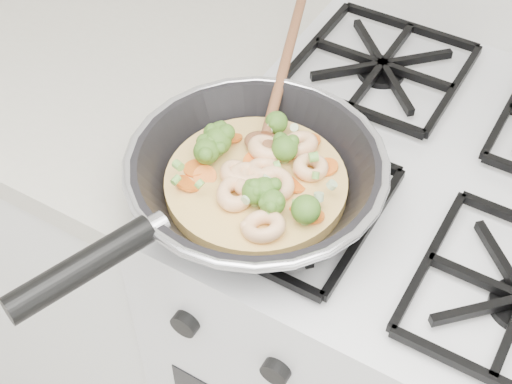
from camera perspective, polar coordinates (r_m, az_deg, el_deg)
The scene contains 3 objects.
stove at distance 1.32m, azimuth 10.69°, elevation -11.92°, with size 0.60×0.60×0.92m.
counter_left at distance 1.61m, azimuth -16.25°, elevation 0.78°, with size 1.00×0.60×0.90m.
skillet at distance 0.86m, azimuth -0.18°, elevation 1.22°, with size 0.31×0.63×0.09m.
Camera 1 is at (0.12, 1.02, 1.58)m, focal length 50.82 mm.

